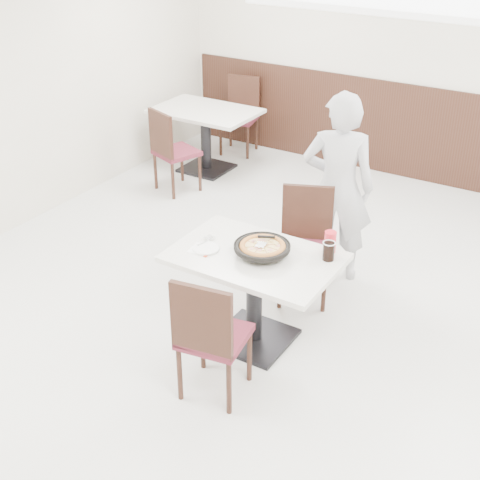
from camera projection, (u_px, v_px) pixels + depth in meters
The scene contains 20 objects.
floor at pixel (265, 324), 5.33m from camera, with size 7.00×7.00×0.00m, color #AAAAA5.
wall_back at pixel (426, 58), 7.28m from camera, with size 6.00×0.04×2.80m, color beige.
wainscot_back at pixel (415, 133), 7.67m from camera, with size 5.90×0.03×1.10m, color black.
fluo_panel_b at pixel (450, 2), 2.19m from camera, with size 1.20×0.60×0.02m, color white.
main_table at pixel (254, 299), 4.98m from camera, with size 1.20×0.80×0.75m, color silver, non-canonical shape.
chair_near at pixel (215, 333), 4.43m from camera, with size 0.42×0.42×0.95m, color black, non-canonical shape.
chair_far at pixel (305, 248), 5.45m from camera, with size 0.42×0.42×0.95m, color black, non-canonical shape.
trivet at pixel (273, 254), 4.78m from camera, with size 0.11×0.11×0.04m, color black.
pizza_pan at pixel (262, 250), 4.78m from camera, with size 0.33×0.33×0.01m, color black.
pizza at pixel (263, 248), 4.76m from camera, with size 0.35×0.35×0.02m, color #CC7E36.
pizza_server at pixel (261, 245), 4.74m from camera, with size 0.07×0.08×0.00m, color white.
napkin at pixel (201, 249), 4.87m from camera, with size 0.16×0.16×0.00m, color white.
side_plate at pixel (206, 248), 4.87m from camera, with size 0.20×0.20×0.01m, color white.
fork at pixel (205, 242), 4.93m from camera, with size 0.01×0.15×0.00m, color white.
cola_glass at pixel (329, 252), 4.71m from camera, with size 0.08×0.08×0.13m, color black.
red_cup at pixel (330, 242), 4.81m from camera, with size 0.09×0.09×0.16m, color red.
diner_person at pixel (338, 188), 5.62m from camera, with size 0.61×0.40×1.67m, color silver.
bg_table_left at pixel (206, 140), 7.97m from camera, with size 1.20×0.80×0.75m, color silver, non-canonical shape.
bg_chair_left_near at pixel (177, 150), 7.40m from camera, with size 0.42×0.42×0.95m, color black, non-canonical shape.
bg_chair_left_far at pixel (239, 117), 8.43m from camera, with size 0.42×0.42×0.95m, color black, non-canonical shape.
Camera 1 is at (2.11, -3.81, 3.14)m, focal length 50.00 mm.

